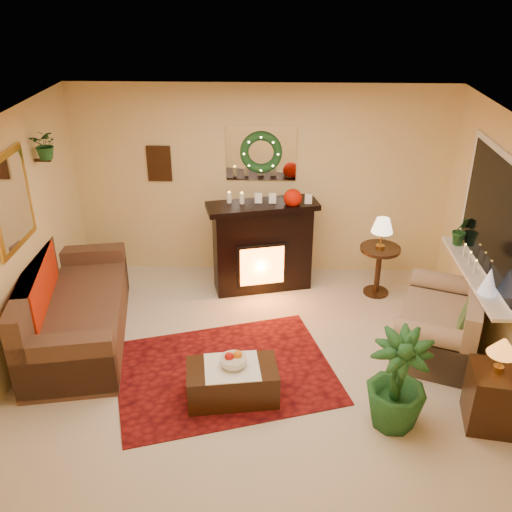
{
  "coord_description": "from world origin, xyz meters",
  "views": [
    {
      "loc": [
        0.19,
        -5.0,
        3.85
      ],
      "look_at": [
        0.0,
        0.35,
        1.15
      ],
      "focal_mm": 40.0,
      "sensor_mm": 36.0,
      "label": 1
    }
  ],
  "objects_px": {
    "sofa": "(77,306)",
    "side_table_round": "(378,271)",
    "loveseat": "(441,313)",
    "end_table_square": "(494,400)",
    "fireplace": "(262,250)",
    "coffee_table": "(232,381)"
  },
  "relations": [
    {
      "from": "sofa",
      "to": "side_table_round",
      "type": "distance_m",
      "value": 3.77
    },
    {
      "from": "sofa",
      "to": "loveseat",
      "type": "relative_size",
      "value": 1.57
    },
    {
      "from": "end_table_square",
      "to": "fireplace",
      "type": "bearing_deg",
      "value": 131.53
    },
    {
      "from": "sofa",
      "to": "coffee_table",
      "type": "distance_m",
      "value": 2.09
    },
    {
      "from": "fireplace",
      "to": "coffee_table",
      "type": "distance_m",
      "value": 2.29
    },
    {
      "from": "loveseat",
      "to": "side_table_round",
      "type": "distance_m",
      "value": 1.26
    },
    {
      "from": "loveseat",
      "to": "side_table_round",
      "type": "relative_size",
      "value": 2.12
    },
    {
      "from": "fireplace",
      "to": "end_table_square",
      "type": "xyz_separation_m",
      "value": [
        2.23,
        -2.51,
        -0.28
      ]
    },
    {
      "from": "sofa",
      "to": "coffee_table",
      "type": "relative_size",
      "value": 2.51
    },
    {
      "from": "side_table_round",
      "to": "coffee_table",
      "type": "height_order",
      "value": "side_table_round"
    },
    {
      "from": "sofa",
      "to": "fireplace",
      "type": "xyz_separation_m",
      "value": [
        2.07,
        1.27,
        0.12
      ]
    },
    {
      "from": "loveseat",
      "to": "side_table_round",
      "type": "bearing_deg",
      "value": 134.41
    },
    {
      "from": "fireplace",
      "to": "side_table_round",
      "type": "height_order",
      "value": "fireplace"
    },
    {
      "from": "sofa",
      "to": "loveseat",
      "type": "height_order",
      "value": "sofa"
    },
    {
      "from": "side_table_round",
      "to": "end_table_square",
      "type": "distance_m",
      "value": 2.5
    },
    {
      "from": "loveseat",
      "to": "sofa",
      "type": "bearing_deg",
      "value": -159.5
    },
    {
      "from": "sofa",
      "to": "end_table_square",
      "type": "distance_m",
      "value": 4.48
    },
    {
      "from": "loveseat",
      "to": "coffee_table",
      "type": "relative_size",
      "value": 1.6
    },
    {
      "from": "sofa",
      "to": "fireplace",
      "type": "height_order",
      "value": "fireplace"
    },
    {
      "from": "fireplace",
      "to": "sofa",
      "type": "bearing_deg",
      "value": -162.73
    },
    {
      "from": "side_table_round",
      "to": "loveseat",
      "type": "bearing_deg",
      "value": -65.93
    },
    {
      "from": "sofa",
      "to": "side_table_round",
      "type": "xyz_separation_m",
      "value": [
        3.59,
        1.15,
        -0.11
      ]
    }
  ]
}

